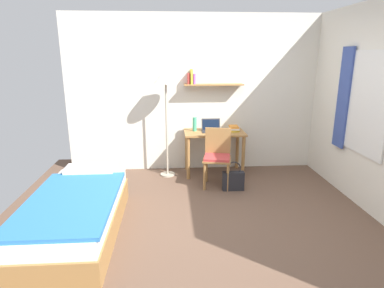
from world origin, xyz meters
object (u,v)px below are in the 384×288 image
object	(u,v)px
standing_lamp	(166,83)
water_bottle	(195,124)
bed	(76,214)
desk_chair	(217,155)
laptop	(211,128)
desk	(214,140)
book_stack	(234,128)
handbag	(233,180)

from	to	relation	value
standing_lamp	water_bottle	xyz separation A→B (m)	(0.46, 0.10, -0.68)
bed	desk_chair	world-z (taller)	desk_chair
standing_lamp	laptop	world-z (taller)	standing_lamp
water_bottle	desk_chair	bearing A→B (deg)	-62.35
desk	laptop	size ratio (longest dim) A/B	3.17
laptop	book_stack	world-z (taller)	laptop
standing_lamp	handbag	bearing A→B (deg)	-35.18
desk	standing_lamp	bearing A→B (deg)	-177.46
standing_lamp	water_bottle	bearing A→B (deg)	12.76
handbag	bed	bearing A→B (deg)	-151.08
desk_chair	water_bottle	world-z (taller)	water_bottle
standing_lamp	water_bottle	size ratio (longest dim) A/B	7.51
desk	handbag	distance (m)	0.86
bed	handbag	size ratio (longest dim) A/B	4.31
water_bottle	book_stack	distance (m)	0.65
water_bottle	book_stack	size ratio (longest dim) A/B	0.96
standing_lamp	laptop	bearing A→B (deg)	5.15
water_bottle	handbag	size ratio (longest dim) A/B	0.52
bed	desk	distance (m)	2.56
book_stack	handbag	distance (m)	0.97
laptop	standing_lamp	bearing A→B (deg)	-174.85
standing_lamp	desk	bearing A→B (deg)	2.54
water_bottle	standing_lamp	bearing A→B (deg)	-167.24
bed	water_bottle	distance (m)	2.45
desk	handbag	xyz separation A→B (m)	(0.19, -0.72, -0.43)
water_bottle	handbag	xyz separation A→B (m)	(0.51, -0.79, -0.69)
desk_chair	book_stack	size ratio (longest dim) A/B	3.64
laptop	water_bottle	world-z (taller)	water_bottle
standing_lamp	laptop	xyz separation A→B (m)	(0.73, 0.07, -0.74)
bed	laptop	world-z (taller)	laptop
laptop	desk_chair	bearing A→B (deg)	-86.65
standing_lamp	desk_chair	bearing A→B (deg)	-31.69
desk_chair	water_bottle	xyz separation A→B (m)	(-0.30, 0.57, 0.36)
laptop	handbag	distance (m)	1.01
book_stack	laptop	bearing A→B (deg)	178.55
desk_chair	water_bottle	distance (m)	0.74
water_bottle	book_stack	world-z (taller)	water_bottle
handbag	water_bottle	bearing A→B (deg)	122.99
laptop	water_bottle	bearing A→B (deg)	171.87
desk	laptop	world-z (taller)	laptop
bed	laptop	distance (m)	2.58
standing_lamp	laptop	size ratio (longest dim) A/B	5.59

